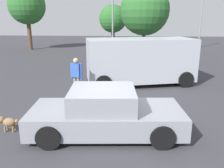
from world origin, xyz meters
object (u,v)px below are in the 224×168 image
dog (8,122)px  pedestrian (76,74)px  sedan_foreground (105,113)px  van_white (140,60)px  light_post_near (113,11)px  light_post_mid (202,11)px

dog → pedestrian: pedestrian is taller
sedan_foreground → van_white: 5.56m
sedan_foreground → light_post_near: bearing=88.8°
van_white → light_post_mid: bearing=50.6°
sedan_foreground → dog: 2.86m
sedan_foreground → dog: size_ratio=6.91×
sedan_foreground → light_post_near: 15.08m
dog → light_post_mid: light_post_mid is taller
van_white → light_post_mid: size_ratio=0.94×
dog → van_white: van_white is taller
light_post_near → sedan_foreground: bearing=-86.3°
dog → sedan_foreground: bearing=179.4°
sedan_foreground → dog: sedan_foreground is taller
pedestrian → light_post_mid: (9.94, 18.00, 3.09)m
light_post_near → light_post_mid: (9.31, 6.58, 0.22)m
pedestrian → light_post_near: 11.79m
dog → van_white: bearing=-128.9°
sedan_foreground → van_white: (1.15, 5.41, 0.61)m
pedestrian → light_post_mid: bearing=170.9°
pedestrian → light_post_near: (0.63, 11.42, 2.87)m
van_white → pedestrian: (-2.73, -2.13, -0.25)m
pedestrian → light_post_near: light_post_near is taller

